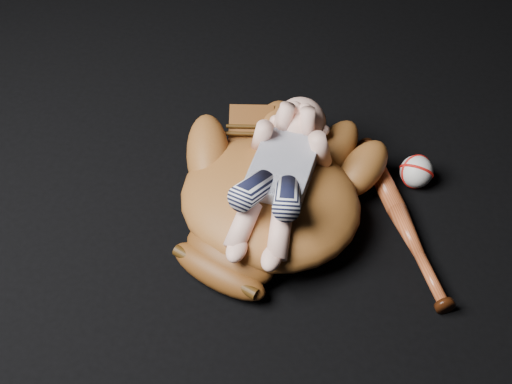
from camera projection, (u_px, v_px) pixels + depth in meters
baseball_glove at (270, 194)px, 1.27m from camera, size 0.62×0.65×0.16m
newborn_baby at (278, 176)px, 1.22m from camera, size 0.22×0.42×0.16m
baseball_bat at (401, 219)px, 1.31m from camera, size 0.22×0.42×0.04m
baseball at (416, 172)px, 1.38m from camera, size 0.08×0.08×0.07m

